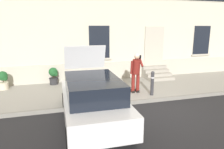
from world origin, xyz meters
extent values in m
plane|color=#232326|center=(0.00, 0.00, 0.00)|extent=(80.00, 80.00, 0.00)
cube|color=#99968E|center=(0.00, 2.80, 0.07)|extent=(24.00, 3.60, 0.15)
cube|color=gray|center=(0.00, 0.94, 0.07)|extent=(24.00, 0.12, 0.15)
cube|color=beige|center=(0.00, 5.30, 3.75)|extent=(24.00, 1.40, 7.50)
cube|color=#BCB7A8|center=(0.00, 4.58, 0.55)|extent=(24.00, 0.08, 1.10)
cube|color=#1E472D|center=(2.07, 4.57, 1.84)|extent=(1.00, 0.08, 2.10)
cube|color=#BCB7A8|center=(2.07, 4.55, 1.89)|extent=(1.16, 0.06, 2.24)
cube|color=black|center=(-1.13, 4.57, 2.20)|extent=(1.10, 0.06, 1.70)
cube|color=#BCB7A8|center=(-1.13, 4.54, 1.30)|extent=(1.30, 0.12, 0.10)
cube|color=black|center=(5.27, 4.57, 2.20)|extent=(1.10, 0.06, 1.70)
cube|color=#BCB7A8|center=(5.27, 4.54, 1.30)|extent=(1.30, 0.12, 0.10)
cube|color=#9E998E|center=(2.07, 3.48, 0.23)|extent=(1.47, 0.32, 0.16)
cube|color=#9E998E|center=(2.07, 3.80, 0.31)|extent=(1.47, 0.32, 0.32)
cube|color=#9E998E|center=(2.07, 4.12, 0.39)|extent=(1.47, 0.32, 0.48)
cube|color=#9E998E|center=(2.07, 4.44, 0.47)|extent=(1.47, 0.32, 0.64)
cube|color=white|center=(-2.41, -0.22, 0.62)|extent=(1.81, 4.03, 0.64)
cube|color=black|center=(-2.41, -0.37, 1.22)|extent=(1.57, 2.42, 0.56)
cube|color=black|center=(-2.38, 1.80, 0.40)|extent=(1.66, 0.12, 0.20)
cube|color=yellow|center=(-2.38, 1.80, 0.58)|extent=(0.52, 0.03, 0.12)
cube|color=#B21414|center=(-3.14, 1.80, 0.84)|extent=(0.16, 0.04, 0.18)
cube|color=#B21414|center=(-1.63, 1.78, 0.84)|extent=(0.16, 0.04, 0.18)
cube|color=white|center=(-2.39, 1.24, 1.90)|extent=(1.49, 0.39, 0.87)
cylinder|color=black|center=(-3.23, -1.61, 0.30)|extent=(0.21, 0.60, 0.60)
cylinder|color=black|center=(-1.64, -1.63, 0.30)|extent=(0.21, 0.60, 0.60)
cylinder|color=black|center=(-3.19, 1.19, 0.30)|extent=(0.21, 0.60, 0.60)
cylinder|color=black|center=(-1.60, 1.17, 0.30)|extent=(0.21, 0.60, 0.60)
cylinder|color=#333338|center=(0.43, 1.35, 0.62)|extent=(0.14, 0.14, 0.95)
sphere|color=#333338|center=(0.43, 1.35, 1.12)|extent=(0.15, 0.15, 0.15)
cylinder|color=silver|center=(0.43, 1.35, 0.92)|extent=(0.15, 0.15, 0.06)
cylinder|color=maroon|center=(-0.22, 1.89, 0.60)|extent=(0.15, 0.15, 0.82)
cube|color=black|center=(-0.22, 1.95, 0.20)|extent=(0.12, 0.28, 0.10)
cylinder|color=maroon|center=(0.00, 1.89, 0.60)|extent=(0.15, 0.15, 0.82)
cube|color=black|center=(0.00, 1.95, 0.20)|extent=(0.12, 0.28, 0.10)
cylinder|color=maroon|center=(-0.11, 1.85, 1.32)|extent=(0.34, 0.41, 0.66)
sphere|color=tan|center=(-0.11, 1.80, 1.76)|extent=(0.22, 0.22, 0.22)
sphere|color=silver|center=(-0.11, 1.80, 1.79)|extent=(0.21, 0.21, 0.21)
cylinder|color=maroon|center=(-0.33, 1.82, 1.31)|extent=(0.09, 0.15, 0.57)
cylinder|color=maroon|center=(0.09, 1.82, 1.53)|extent=(0.09, 0.43, 0.40)
cube|color=black|center=(0.04, 1.78, 1.74)|extent=(0.07, 0.02, 0.15)
cylinder|color=beige|center=(-5.82, 3.97, 0.32)|extent=(0.40, 0.40, 0.34)
cylinder|color=beige|center=(-5.82, 3.97, 0.46)|extent=(0.44, 0.44, 0.05)
cylinder|color=#47331E|center=(-5.82, 3.97, 0.61)|extent=(0.04, 0.04, 0.24)
sphere|color=#1E5628|center=(-5.82, 3.97, 0.79)|extent=(0.44, 0.44, 0.44)
sphere|color=#1E5628|center=(-5.72, 3.92, 0.69)|extent=(0.24, 0.24, 0.24)
cylinder|color=#2D2D30|center=(-3.58, 4.24, 0.32)|extent=(0.40, 0.40, 0.34)
cylinder|color=#2D2D30|center=(-3.58, 4.24, 0.46)|extent=(0.44, 0.44, 0.05)
cylinder|color=#47331E|center=(-3.58, 4.24, 0.61)|extent=(0.04, 0.04, 0.24)
sphere|color=#1E5628|center=(-3.58, 4.24, 0.79)|extent=(0.44, 0.44, 0.44)
sphere|color=#1E5628|center=(-3.48, 4.19, 0.69)|extent=(0.24, 0.24, 0.24)
camera|label=1|loc=(-3.48, -6.29, 2.98)|focal=33.22mm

